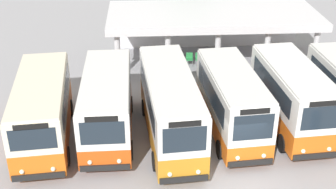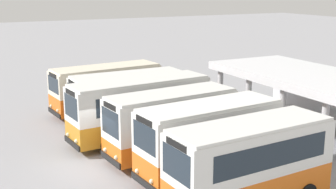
% 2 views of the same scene
% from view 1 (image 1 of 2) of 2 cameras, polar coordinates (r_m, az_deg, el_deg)
% --- Properties ---
extents(ground_plane, '(180.00, 180.00, 0.00)m').
position_cam_1_polar(ground_plane, '(20.24, 8.43, -10.59)').
color(ground_plane, '#939399').
extents(city_bus_nearest_orange, '(2.96, 7.46, 3.17)m').
position_cam_1_polar(city_bus_nearest_orange, '(22.52, -15.36, -1.71)').
color(city_bus_nearest_orange, black).
rests_on(city_bus_nearest_orange, ground).
extents(city_bus_second_in_row, '(2.45, 7.16, 3.16)m').
position_cam_1_polar(city_bus_second_in_row, '(22.39, -7.60, -1.09)').
color(city_bus_second_in_row, black).
rests_on(city_bus_second_in_row, ground).
extents(city_bus_middle_cream, '(2.81, 8.10, 3.40)m').
position_cam_1_polar(city_bus_middle_cream, '(21.79, 0.27, -1.31)').
color(city_bus_middle_cream, black).
rests_on(city_bus_middle_cream, ground).
extents(city_bus_fourth_amber, '(2.69, 6.85, 3.31)m').
position_cam_1_polar(city_bus_fourth_amber, '(22.49, 7.95, -0.77)').
color(city_bus_fourth_amber, black).
rests_on(city_bus_fourth_amber, ground).
extents(city_bus_fifth_blue, '(2.72, 6.76, 3.40)m').
position_cam_1_polar(city_bus_fifth_blue, '(23.48, 15.11, -0.11)').
color(city_bus_fifth_blue, black).
rests_on(city_bus_fifth_blue, ground).
extents(terminal_canopy, '(13.63, 5.91, 3.40)m').
position_cam_1_polar(terminal_canopy, '(31.06, 5.42, 9.16)').
color(terminal_canopy, silver).
rests_on(terminal_canopy, ground).
extents(waiting_chair_end_by_column, '(0.45, 0.45, 0.86)m').
position_cam_1_polar(waiting_chair_end_by_column, '(30.28, 1.51, 4.50)').
color(waiting_chair_end_by_column, slate).
rests_on(waiting_chair_end_by_column, ground).
extents(waiting_chair_second_from_end, '(0.45, 0.45, 0.86)m').
position_cam_1_polar(waiting_chair_second_from_end, '(30.40, 2.68, 4.58)').
color(waiting_chair_second_from_end, slate).
rests_on(waiting_chair_second_from_end, ground).
extents(waiting_chair_middle_seat, '(0.45, 0.45, 0.86)m').
position_cam_1_polar(waiting_chair_middle_seat, '(30.42, 3.86, 4.56)').
color(waiting_chair_middle_seat, slate).
rests_on(waiting_chair_middle_seat, ground).
extents(waiting_chair_fourth_seat, '(0.45, 0.45, 0.86)m').
position_cam_1_polar(waiting_chair_fourth_seat, '(30.45, 5.04, 4.54)').
color(waiting_chair_fourth_seat, slate).
rests_on(waiting_chair_fourth_seat, ground).
extents(waiting_chair_fifth_seat, '(0.45, 0.45, 0.86)m').
position_cam_1_polar(waiting_chair_fifth_seat, '(30.59, 6.19, 4.59)').
color(waiting_chair_fifth_seat, slate).
rests_on(waiting_chair_fifth_seat, ground).
extents(waiting_chair_far_end_seat, '(0.45, 0.45, 0.86)m').
position_cam_1_polar(waiting_chair_far_end_seat, '(30.69, 7.34, 4.60)').
color(waiting_chair_far_end_seat, slate).
rests_on(waiting_chair_far_end_seat, ground).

